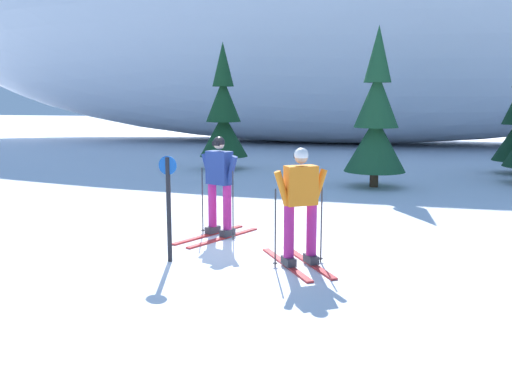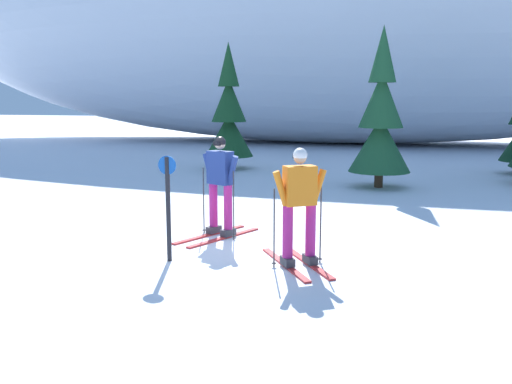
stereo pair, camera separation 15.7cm
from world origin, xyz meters
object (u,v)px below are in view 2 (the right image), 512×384
Objects in this scene: skier_orange_jacket at (299,205)px; pine_tree_center_left at (381,121)px; trail_marker_post at (168,202)px; skier_navy_jacket at (220,184)px; pine_tree_far_left at (229,117)px.

pine_tree_center_left is at bearing 85.48° from skier_orange_jacket.
skier_navy_jacket is at bearing 82.45° from trail_marker_post.
pine_tree_far_left is (-4.68, 10.53, 0.89)m from skier_orange_jacket.
pine_tree_far_left reaches higher than skier_navy_jacket.
skier_orange_jacket is at bearing -66.04° from pine_tree_far_left.
pine_tree_far_left is at bearing 107.98° from skier_navy_jacket.
pine_tree_far_left is at bearing 152.49° from pine_tree_center_left.
skier_orange_jacket is 1.09× the size of trail_marker_post.
pine_tree_center_left is (0.61, 7.77, 0.90)m from skier_orange_jacket.
skier_navy_jacket is at bearing -110.02° from pine_tree_center_left.
pine_tree_center_left reaches higher than skier_navy_jacket.
pine_tree_far_left is 0.99× the size of pine_tree_center_left.
pine_tree_center_left is (5.29, -2.76, 0.02)m from pine_tree_far_left.
pine_tree_far_left is 11.19m from trail_marker_post.
skier_navy_jacket is at bearing -72.02° from pine_tree_far_left.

